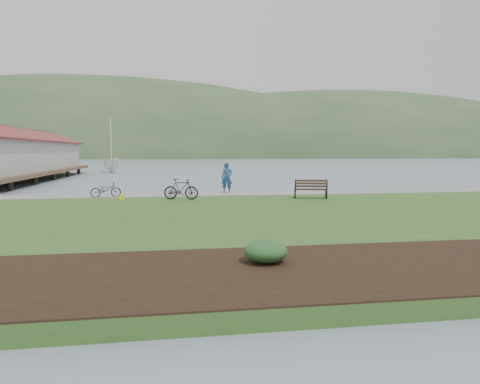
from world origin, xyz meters
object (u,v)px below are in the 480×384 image
at_px(bicycle_a, 106,190).
at_px(sailboat, 112,172).
at_px(park_bench, 311,189).
at_px(person, 227,175).

xyz_separation_m(bicycle_a, sailboat, (-4.72, 36.99, -0.83)).
bearing_deg(bicycle_a, park_bench, -115.53).
relative_size(person, sailboat, 0.09).
relative_size(bicycle_a, sailboat, 0.07).
bearing_deg(person, sailboat, 115.84).
bearing_deg(person, bicycle_a, -161.71).
relative_size(person, bicycle_a, 1.33).
bearing_deg(park_bench, person, 152.59).
distance_m(bicycle_a, sailboat, 37.30).
xyz_separation_m(person, sailboat, (-11.78, 35.65, -1.51)).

